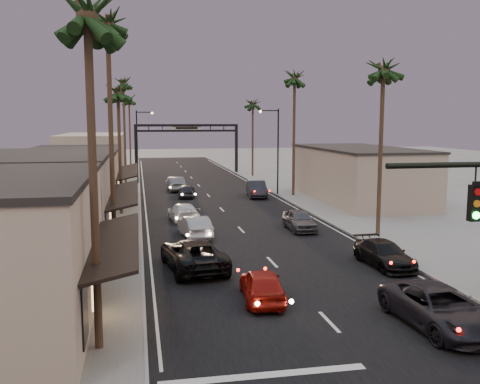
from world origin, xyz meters
name	(u,v)px	position (x,y,z in m)	size (l,w,h in m)	color
ground	(217,204)	(0.00, 40.00, 0.00)	(200.00, 200.00, 0.00)	slate
road	(210,197)	(0.00, 45.00, 0.00)	(14.00, 120.00, 0.02)	black
sidewalk_left	(117,190)	(-9.50, 52.00, 0.06)	(5.00, 92.00, 0.12)	slate
sidewalk_right	(281,186)	(9.50, 52.00, 0.06)	(5.00, 92.00, 0.12)	slate
storefront_mid	(44,201)	(-13.00, 26.00, 2.75)	(8.00, 14.00, 5.50)	#A19481
storefront_far	(74,178)	(-13.00, 42.00, 2.50)	(8.00, 16.00, 5.00)	#C4AE96
storefront_dist	(93,157)	(-13.00, 65.00, 3.00)	(8.00, 20.00, 6.00)	#A19481
building_right	(358,175)	(14.00, 40.00, 2.50)	(8.00, 18.00, 5.00)	#A19481
arch	(187,136)	(0.00, 70.00, 5.53)	(15.20, 0.40, 7.27)	black
streetlight_right	(275,144)	(6.92, 45.00, 5.33)	(2.13, 0.30, 9.00)	black
streetlight_left	(139,141)	(-6.92, 58.00, 5.33)	(2.13, 0.30, 9.00)	black
palm_la	(87,2)	(-8.60, 9.00, 11.44)	(3.20, 3.20, 13.20)	#38281C
palm_lb	(107,17)	(-8.60, 22.00, 13.39)	(3.20, 3.20, 15.20)	#38281C
palm_lc	(118,87)	(-8.60, 36.00, 10.47)	(3.20, 3.20, 12.20)	#38281C
palm_ld	(123,80)	(-8.60, 55.00, 12.42)	(3.20, 3.20, 14.20)	#38281C
palm_ra	(384,63)	(8.60, 24.00, 11.44)	(3.20, 3.20, 13.20)	#38281C
palm_rb	(295,74)	(8.60, 44.00, 12.42)	(3.20, 3.20, 14.20)	#38281C
palm_rc	(253,101)	(8.60, 64.00, 10.47)	(3.20, 3.20, 12.20)	#38281C
palm_far	(129,97)	(-8.30, 78.00, 11.44)	(3.20, 3.20, 13.20)	#38281C
oncoming_red	(262,285)	(-2.00, 12.92, 0.71)	(1.69, 4.20, 1.43)	maroon
oncoming_pickup	(193,254)	(-4.42, 18.42, 0.82)	(2.73, 5.92, 1.64)	black
oncoming_silver	(195,227)	(-3.51, 26.12, 0.73)	(1.55, 4.45, 1.47)	gray
oncoming_white	(183,212)	(-3.78, 32.17, 0.70)	(1.96, 4.81, 1.40)	silver
oncoming_dgrey	(187,191)	(-2.35, 44.91, 0.67)	(1.59, 3.94, 1.34)	black
oncoming_grey_far	(176,184)	(-3.10, 50.41, 0.78)	(1.65, 4.74, 1.56)	#55555A
curbside_near	(440,308)	(3.90, 8.72, 0.77)	(2.55, 5.53, 1.54)	black
curbside_black	(384,254)	(5.69, 17.07, 0.68)	(1.90, 4.67, 1.35)	black
curbside_grey	(299,220)	(4.07, 27.12, 0.73)	(1.73, 4.30, 1.46)	#414145
curbside_far	(257,189)	(4.72, 44.04, 0.82)	(1.74, 5.00, 1.65)	black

